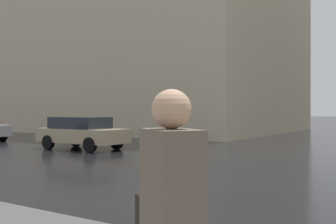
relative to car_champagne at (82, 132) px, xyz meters
name	(u,v)px	position (x,y,z in m)	size (l,w,h in m)	color
haussmann_block_mid	(136,23)	(15.95, 9.41, 8.80)	(17.90, 26.09, 19.52)	beige
car_champagne	(82,132)	(0.00, 0.00, 0.00)	(1.85, 4.10, 1.41)	tan
pedestrian_approaching_kerb	(170,215)	(-10.82, -11.62, 0.37)	(0.52, 0.62, 1.68)	#6B5B4C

